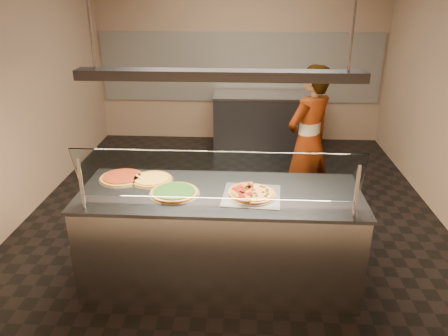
# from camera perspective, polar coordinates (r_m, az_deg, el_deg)

# --- Properties ---
(ground) EXTENTS (5.00, 6.00, 0.02)m
(ground) POSITION_cam_1_polar(r_m,az_deg,el_deg) (5.42, 1.12, -6.20)
(ground) COLOR black
(ground) RESTS_ON ground
(wall_back) EXTENTS (5.00, 0.02, 3.00)m
(wall_back) POSITION_cam_1_polar(r_m,az_deg,el_deg) (7.84, 2.14, 14.46)
(wall_back) COLOR tan
(wall_back) RESTS_ON ground
(wall_front) EXTENTS (5.00, 0.02, 3.00)m
(wall_front) POSITION_cam_1_polar(r_m,az_deg,el_deg) (2.06, -2.04, -9.42)
(wall_front) COLOR tan
(wall_front) RESTS_ON ground
(wall_left) EXTENTS (0.02, 6.00, 3.00)m
(wall_left) POSITION_cam_1_polar(r_m,az_deg,el_deg) (5.57, -25.89, 8.96)
(wall_left) COLOR tan
(wall_left) RESTS_ON ground
(tile_band) EXTENTS (4.90, 0.02, 1.20)m
(tile_band) POSITION_cam_1_polar(r_m,az_deg,el_deg) (7.84, 2.11, 12.99)
(tile_band) COLOR silver
(tile_band) RESTS_ON wall_back
(serving_counter) EXTENTS (2.48, 0.94, 0.93)m
(serving_counter) POSITION_cam_1_polar(r_m,az_deg,el_deg) (4.06, -0.49, -9.02)
(serving_counter) COLOR #B7B7BC
(serving_counter) RESTS_ON ground
(sneeze_guard) EXTENTS (2.24, 0.18, 0.54)m
(sneeze_guard) POSITION_cam_1_polar(r_m,az_deg,el_deg) (3.41, -0.92, -1.11)
(sneeze_guard) COLOR #B7B7BC
(sneeze_guard) RESTS_ON serving_counter
(perforated_tray) EXTENTS (0.52, 0.52, 0.01)m
(perforated_tray) POSITION_cam_1_polar(r_m,az_deg,el_deg) (3.77, 3.62, -3.54)
(perforated_tray) COLOR silver
(perforated_tray) RESTS_ON serving_counter
(half_pizza_pepperoni) EXTENTS (0.23, 0.42, 0.05)m
(half_pizza_pepperoni) POSITION_cam_1_polar(r_m,az_deg,el_deg) (3.76, 2.15, -3.12)
(half_pizza_pepperoni) COLOR #966020
(half_pizza_pepperoni) RESTS_ON perforated_tray
(half_pizza_sausage) EXTENTS (0.23, 0.42, 0.04)m
(half_pizza_sausage) POSITION_cam_1_polar(r_m,az_deg,el_deg) (3.77, 5.15, -3.29)
(half_pizza_sausage) COLOR #966020
(half_pizza_sausage) RESTS_ON perforated_tray
(pizza_spinach) EXTENTS (0.44, 0.44, 0.03)m
(pizza_spinach) POSITION_cam_1_polar(r_m,az_deg,el_deg) (3.82, -6.49, -3.16)
(pizza_spinach) COLOR silver
(pizza_spinach) RESTS_ON serving_counter
(pizza_cheese) EXTENTS (0.40, 0.40, 0.03)m
(pizza_cheese) POSITION_cam_1_polar(r_m,az_deg,el_deg) (4.12, -9.42, -1.40)
(pizza_cheese) COLOR silver
(pizza_cheese) RESTS_ON serving_counter
(pizza_tomato) EXTENTS (0.43, 0.43, 0.03)m
(pizza_tomato) POSITION_cam_1_polar(r_m,az_deg,el_deg) (4.21, -13.17, -1.18)
(pizza_tomato) COLOR silver
(pizza_tomato) RESTS_ON serving_counter
(pizza_spatula) EXTENTS (0.28, 0.17, 0.02)m
(pizza_spatula) POSITION_cam_1_polar(r_m,az_deg,el_deg) (4.10, -10.12, -1.33)
(pizza_spatula) COLOR #B7B7BC
(pizza_spatula) RESTS_ON pizza_spinach
(prep_table) EXTENTS (1.77, 0.74, 0.93)m
(prep_table) POSITION_cam_1_polar(r_m,az_deg,el_deg) (7.61, 5.37, 6.16)
(prep_table) COLOR #414147
(prep_table) RESTS_ON ground
(worker) EXTENTS (0.78, 0.76, 1.81)m
(worker) POSITION_cam_1_polar(r_m,az_deg,el_deg) (5.27, 10.96, 3.42)
(worker) COLOR #2F2E39
(worker) RESTS_ON ground
(heat_lamp_housing) EXTENTS (2.30, 0.18, 0.08)m
(heat_lamp_housing) POSITION_cam_1_polar(r_m,az_deg,el_deg) (3.52, -0.57, 12.03)
(heat_lamp_housing) COLOR #414147
(heat_lamp_housing) RESTS_ON ceiling
(lamp_rod_left) EXTENTS (0.02, 0.02, 1.01)m
(lamp_rod_left) POSITION_cam_1_polar(r_m,az_deg,el_deg) (3.67, -17.41, 20.06)
(lamp_rod_left) COLOR #B7B7BC
(lamp_rod_left) RESTS_ON ceiling
(lamp_rod_right) EXTENTS (0.02, 0.02, 1.01)m
(lamp_rod_right) POSITION_cam_1_polar(r_m,az_deg,el_deg) (3.54, 16.84, 20.07)
(lamp_rod_right) COLOR #B7B7BC
(lamp_rod_right) RESTS_ON ceiling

